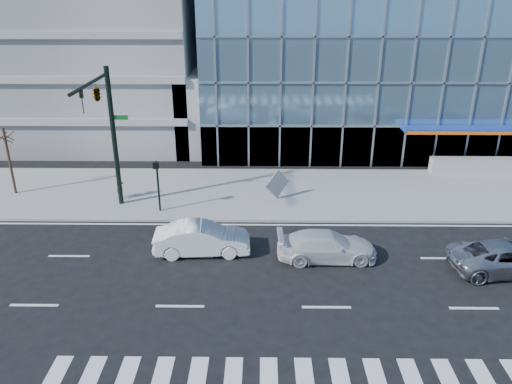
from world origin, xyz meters
TOP-DOWN VIEW (x-y plane):
  - ground at (0.00, 0.00)m, footprint 160.00×160.00m
  - sidewalk at (0.00, 8.00)m, footprint 120.00×8.00m
  - theatre_building at (14.00, 26.00)m, footprint 42.00×26.00m
  - parking_garage at (-20.00, 26.00)m, footprint 24.00×24.00m
  - ramp_block at (-6.00, 18.00)m, footprint 6.00×8.00m
  - traffic_signal at (-11.00, 4.57)m, footprint 1.14×5.74m
  - ped_signal_post at (-8.50, 4.94)m, footprint 0.30×0.33m
  - street_tree_near at (-18.00, 7.50)m, footprint 1.10×1.10m
  - silver_suv at (8.46, -1.11)m, footprint 5.25×2.76m
  - white_suv at (0.45, -0.08)m, footprint 4.79×2.07m
  - white_sedan at (-5.55, 0.42)m, footprint 4.73×1.91m
  - pedestrian at (-11.20, 6.74)m, footprint 0.57×0.70m
  - tilted_panel at (-1.72, 6.88)m, footprint 1.46×1.21m

SIDE VIEW (x-z plane):
  - ground at x=0.00m, z-range 0.00..0.00m
  - sidewalk at x=0.00m, z-range 0.00..0.15m
  - white_suv at x=0.45m, z-range 0.00..1.37m
  - silver_suv at x=8.46m, z-range 0.00..1.41m
  - white_sedan at x=-5.55m, z-range 0.00..1.53m
  - pedestrian at x=-11.20m, z-range 0.15..1.82m
  - tilted_panel at x=-1.72m, z-range 0.15..1.99m
  - ped_signal_post at x=-8.50m, z-range 0.64..3.64m
  - ramp_block at x=-6.00m, z-range 0.00..6.00m
  - street_tree_near at x=-18.00m, z-range 1.66..5.89m
  - traffic_signal at x=-11.00m, z-range 2.16..10.16m
  - theatre_building at x=14.00m, z-range 0.00..15.00m
  - parking_garage at x=-20.00m, z-range 0.00..20.00m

